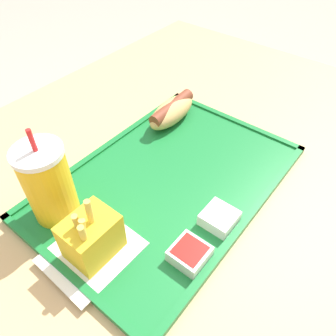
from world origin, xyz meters
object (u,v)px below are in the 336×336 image
at_px(soda_cup, 48,183).
at_px(sauce_cup_ketchup, 190,253).
at_px(sauce_cup_mayo, 219,218).
at_px(hot_dog_far, 172,111).
at_px(fries_carton, 91,237).

height_order(soda_cup, sauce_cup_ketchup, soda_cup).
distance_m(soda_cup, sauce_cup_mayo, 0.27).
distance_m(soda_cup, hot_dog_far, 0.31).
bearing_deg(sauce_cup_mayo, hot_dog_far, 53.57).
height_order(hot_dog_far, sauce_cup_ketchup, hot_dog_far).
height_order(fries_carton, sauce_cup_mayo, fries_carton).
bearing_deg(hot_dog_far, sauce_cup_mayo, -126.43).
relative_size(soda_cup, sauce_cup_mayo, 3.34).
height_order(fries_carton, sauce_cup_ketchup, fries_carton).
bearing_deg(sauce_cup_mayo, soda_cup, 123.84).
distance_m(fries_carton, sauce_cup_ketchup, 0.14).
distance_m(hot_dog_far, sauce_cup_mayo, 0.28).
bearing_deg(sauce_cup_ketchup, hot_dog_far, 42.50).
height_order(soda_cup, fries_carton, soda_cup).
bearing_deg(soda_cup, sauce_cup_mayo, -56.16).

